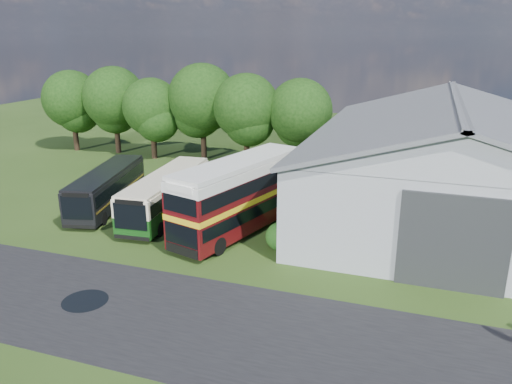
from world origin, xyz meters
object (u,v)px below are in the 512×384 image
at_px(bus_maroon_double, 240,196).
at_px(bus_green_single, 167,194).
at_px(storage_shed, 451,156).
at_px(bus_dark_single, 107,188).

bearing_deg(bus_maroon_double, bus_green_single, -174.39).
xyz_separation_m(storage_shed, bus_dark_single, (-23.50, -6.94, -2.68)).
xyz_separation_m(bus_green_single, bus_dark_single, (-4.97, 0.08, -0.09)).
bearing_deg(bus_green_single, bus_maroon_double, -15.30).
height_order(bus_maroon_double, bus_dark_single, bus_maroon_double).
distance_m(bus_green_single, bus_dark_single, 4.97).
relative_size(bus_green_single, bus_dark_single, 1.05).
relative_size(storage_shed, bus_maroon_double, 2.18).
relative_size(storage_shed, bus_dark_single, 2.38).
relative_size(bus_green_single, bus_maroon_double, 0.96).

